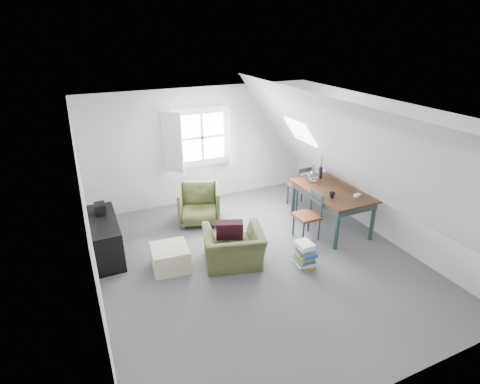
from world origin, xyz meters
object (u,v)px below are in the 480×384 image
dining_chair_near (309,215)px  dining_chair_far (301,185)px  armchair_near (233,263)px  media_shelf (106,240)px  armchair_far (200,221)px  ottoman (170,258)px  dining_table (332,194)px  magazine_stack (305,254)px

dining_chair_near → dining_chair_far: bearing=136.5°
armchair_near → media_shelf: bearing=-15.9°
armchair_near → dining_chair_near: bearing=-157.4°
armchair_far → dining_chair_far: size_ratio=0.86×
ottoman → dining_chair_near: size_ratio=0.65×
dining_chair_far → dining_chair_near: (-0.58, -1.15, -0.04)m
ottoman → media_shelf: 1.20m
dining_table → media_shelf: size_ratio=1.20×
media_shelf → dining_chair_far: bearing=7.6°
dining_chair_far → media_shelf: 4.07m
armchair_near → media_shelf: 2.20m
armchair_far → ottoman: 1.65m
ottoman → magazine_stack: bearing=-22.9°
armchair_near → ottoman: ottoman is taller
armchair_near → dining_chair_far: size_ratio=0.99×
armchair_near → dining_table: dining_table is taller
armchair_far → media_shelf: 1.95m
armchair_far → magazine_stack: 2.44m
armchair_far → dining_chair_far: (2.21, -0.27, 0.50)m
magazine_stack → media_shelf: bearing=150.6°
ottoman → media_shelf: (-0.89, 0.79, 0.12)m
armchair_near → media_shelf: size_ratio=0.71×
armchair_near → armchair_far: armchair_far is taller
media_shelf → armchair_near: bearing=-26.8°
armchair_near → magazine_stack: size_ratio=2.23×
dining_chair_near → media_shelf: (-3.48, 0.89, -0.15)m
dining_table → dining_chair_far: bearing=90.4°
dining_chair_near → armchair_near: bearing=-98.9°
armchair_near → armchair_far: size_ratio=1.16×
armchair_far → dining_table: bearing=-10.3°
armchair_far → dining_chair_near: 2.22m
ottoman → armchair_near: bearing=-18.1°
dining_chair_far → magazine_stack: size_ratio=2.25×
magazine_stack → ottoman: bearing=157.1°
media_shelf → magazine_stack: bearing=-25.6°
armchair_far → dining_table: size_ratio=0.51×
armchair_far → ottoman: (-0.95, -1.33, 0.19)m
armchair_far → ottoman: bearing=-106.6°
dining_table → magazine_stack: dining_table is taller
dining_chair_far → dining_chair_near: size_ratio=1.08×
armchair_near → armchair_far: 1.65m
ottoman → dining_table: dining_table is taller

